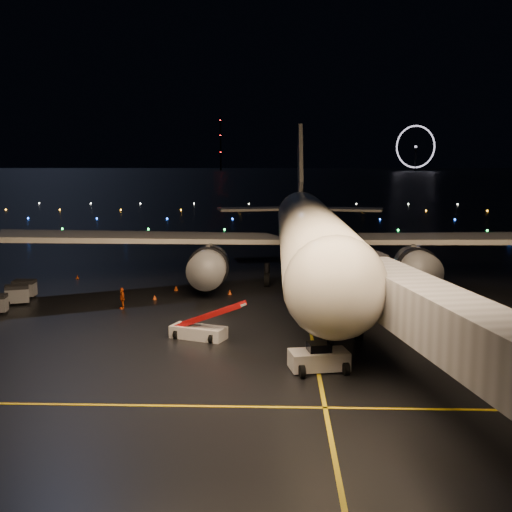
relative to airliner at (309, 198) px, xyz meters
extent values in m
plane|color=black|center=(-12.78, 273.93, -9.19)|extent=(2000.00, 2000.00, 0.00)
cube|color=gold|center=(-0.78, -11.07, -9.18)|extent=(0.25, 80.00, 0.02)
cube|color=gold|center=(-17.78, -36.07, -9.18)|extent=(60.00, 0.25, 0.02)
cube|color=silver|center=(-0.73, -29.65, -8.30)|extent=(4.04, 2.66, 1.77)
imported|color=#E05313|center=(-17.37, -13.32, -8.22)|extent=(0.95, 1.23, 1.95)
cone|color=#EC5013|center=(-8.15, -6.68, -8.96)|extent=(0.53, 0.53, 0.47)
cone|color=#EC5013|center=(-13.82, -5.00, -8.95)|extent=(0.49, 0.49, 0.48)
cone|color=#EC5013|center=(-15.20, -9.32, -8.97)|extent=(0.44, 0.44, 0.45)
cone|color=#EC5013|center=(-25.95, 1.01, -8.95)|extent=(0.54, 0.54, 0.48)
cylinder|color=black|center=(-72.78, 713.93, 22.81)|extent=(1.80, 1.80, 64.00)
cube|color=gray|center=(-27.61, -11.72, -8.29)|extent=(2.49, 2.13, 1.79)
cube|color=gray|center=(-28.02, -8.91, -8.32)|extent=(2.10, 1.52, 1.73)
camera|label=1|loc=(-3.41, -69.30, 4.15)|focal=45.00mm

